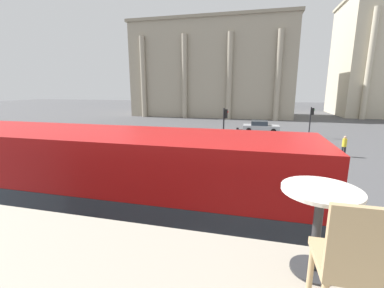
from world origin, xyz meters
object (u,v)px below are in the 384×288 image
at_px(traffic_light_near, 238,149).
at_px(traffic_light_far, 311,118).
at_px(cafe_dining_table, 319,212).
at_px(cafe_chair_0, 355,263).
at_px(car_silver, 261,126).
at_px(double_decker_bus, 101,195).
at_px(traffic_light_mid, 225,124).
at_px(pedestrian_olive, 244,142).
at_px(plaza_building_left, 213,70).
at_px(pedestrian_blue, 165,148).
at_px(pedestrian_yellow, 344,145).

distance_m(traffic_light_near, traffic_light_far, 17.30).
relative_size(cafe_dining_table, cafe_chair_0, 0.80).
height_order(traffic_light_far, car_silver, traffic_light_far).
height_order(double_decker_bus, traffic_light_far, double_decker_bus).
bearing_deg(car_silver, double_decker_bus, 96.93).
xyz_separation_m(cafe_chair_0, car_silver, (0.05, 30.13, -3.54)).
distance_m(traffic_light_mid, pedestrian_olive, 2.16).
height_order(double_decker_bus, plaza_building_left, plaza_building_left).
bearing_deg(cafe_chair_0, plaza_building_left, 99.44).
xyz_separation_m(cafe_chair_0, traffic_light_far, (5.11, 27.75, -2.08)).
bearing_deg(double_decker_bus, traffic_light_near, 64.22).
distance_m(car_silver, pedestrian_blue, 16.28).
bearing_deg(plaza_building_left, pedestrian_blue, -86.24).
height_order(car_silver, pedestrian_olive, pedestrian_olive).
relative_size(traffic_light_near, traffic_light_mid, 0.88).
xyz_separation_m(traffic_light_near, pedestrian_olive, (-0.04, 7.52, -1.20)).
bearing_deg(traffic_light_mid, pedestrian_blue, -136.38).
relative_size(traffic_light_mid, pedestrian_olive, 2.26).
xyz_separation_m(double_decker_bus, pedestrian_blue, (-2.12, 10.97, -1.23)).
height_order(double_decker_bus, traffic_light_near, double_decker_bus).
bearing_deg(traffic_light_mid, traffic_light_far, 47.28).
xyz_separation_m(traffic_light_mid, car_silver, (3.03, 11.14, -1.70)).
bearing_deg(pedestrian_olive, cafe_dining_table, 93.09).
bearing_deg(cafe_dining_table, pedestrian_yellow, 72.26).
bearing_deg(double_decker_bus, traffic_light_far, 65.63).
height_order(traffic_light_mid, traffic_light_far, traffic_light_mid).
bearing_deg(pedestrian_blue, car_silver, -50.92).
xyz_separation_m(plaza_building_left, traffic_light_far, (14.10, -21.00, -6.36)).
bearing_deg(traffic_light_mid, cafe_dining_table, -81.03).
xyz_separation_m(cafe_chair_0, traffic_light_mid, (-2.98, 18.99, -1.84)).
bearing_deg(plaza_building_left, pedestrian_olive, -75.64).
distance_m(traffic_light_near, pedestrian_yellow, 11.31).
height_order(cafe_dining_table, traffic_light_mid, cafe_dining_table).
bearing_deg(cafe_dining_table, pedestrian_olive, 94.14).
distance_m(cafe_chair_0, pedestrian_blue, 17.09).
relative_size(double_decker_bus, pedestrian_olive, 6.98).
distance_m(pedestrian_yellow, pedestrian_olive, 7.62).
bearing_deg(pedestrian_olive, plaza_building_left, -76.69).
relative_size(traffic_light_far, pedestrian_olive, 2.02).
height_order(traffic_light_far, pedestrian_blue, traffic_light_far).
bearing_deg(pedestrian_yellow, car_silver, 7.68).
distance_m(cafe_chair_0, car_silver, 30.34).
bearing_deg(traffic_light_near, car_silver, 85.55).
relative_size(cafe_chair_0, traffic_light_near, 0.28).
relative_size(car_silver, pedestrian_olive, 2.60).
distance_m(traffic_light_far, pedestrian_blue, 17.21).
distance_m(traffic_light_mid, pedestrian_yellow, 9.31).
bearing_deg(pedestrian_yellow, traffic_light_mid, 73.13).
distance_m(traffic_light_mid, pedestrian_blue, 5.43).
bearing_deg(car_silver, traffic_light_far, 172.09).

